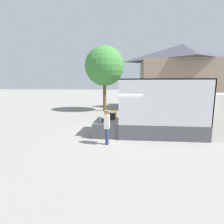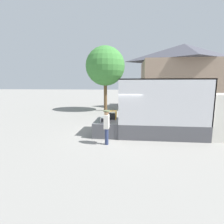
# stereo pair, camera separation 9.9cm
# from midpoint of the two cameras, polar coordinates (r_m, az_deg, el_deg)

# --- Properties ---
(ground_plane) EXTENTS (160.00, 160.00, 0.00)m
(ground_plane) POSITION_cam_midpoint_polar(r_m,az_deg,el_deg) (10.64, 2.15, -7.26)
(ground_plane) COLOR gray
(box_truck) EXTENTS (7.11, 2.22, 3.28)m
(box_truck) POSITION_cam_midpoint_polar(r_m,az_deg,el_deg) (11.01, 24.75, -2.02)
(box_truck) COLOR silver
(box_truck) RESTS_ON ground
(tailgate_deck) EXTENTS (1.46, 2.11, 0.84)m
(tailgate_deck) POSITION_cam_midpoint_polar(r_m,az_deg,el_deg) (10.60, -1.79, -4.98)
(tailgate_deck) COLOR #4C4C51
(tailgate_deck) RESTS_ON ground
(microwave) EXTENTS (0.46, 0.43, 0.32)m
(microwave) POSITION_cam_midpoint_polar(r_m,az_deg,el_deg) (9.97, -2.58, -2.48)
(microwave) COLOR white
(microwave) RESTS_ON tailgate_deck
(portable_generator) EXTENTS (0.72, 0.51, 0.52)m
(portable_generator) POSITION_cam_midpoint_polar(r_m,az_deg,el_deg) (10.87, -0.63, -1.29)
(portable_generator) COLOR black
(portable_generator) RESTS_ON tailgate_deck
(worker_person) EXTENTS (0.31, 0.44, 1.74)m
(worker_person) POSITION_cam_midpoint_polar(r_m,az_deg,el_deg) (8.63, -2.00, -3.85)
(worker_person) COLOR navy
(worker_person) RESTS_ON ground
(house_backdrop) EXTENTS (9.97, 7.10, 7.65)m
(house_backdrop) POSITION_cam_midpoint_polar(r_m,az_deg,el_deg) (23.08, 21.56, 10.78)
(house_backdrop) COLOR gray
(house_backdrop) RESTS_ON ground
(street_tree) EXTENTS (4.24, 4.24, 7.03)m
(street_tree) POSITION_cam_midpoint_polar(r_m,az_deg,el_deg) (19.59, -2.64, 14.70)
(street_tree) COLOR brown
(street_tree) RESTS_ON ground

